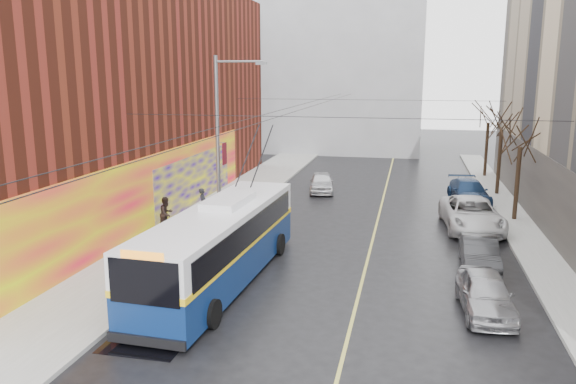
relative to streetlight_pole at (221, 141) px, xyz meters
name	(u,v)px	position (x,y,z in m)	size (l,w,h in m)	color
ground	(302,330)	(6.14, -10.00, -4.85)	(140.00, 140.00, 0.00)	black
sidewalk_left	(203,221)	(-1.86, 2.00, -4.77)	(4.00, 60.00, 0.15)	gray
sidewalk_right	(528,240)	(15.14, 2.00, -4.77)	(2.00, 60.00, 0.15)	gray
lane_line	(377,223)	(7.64, 4.00, -4.84)	(0.12, 50.00, 0.01)	#BFB74C
building_left	(85,93)	(-9.85, 3.99, 2.14)	(12.11, 36.00, 14.00)	#561E11
building_far	(328,65)	(0.14, 34.99, 4.17)	(20.50, 12.10, 18.00)	gray
streetlight_pole	(221,141)	(0.00, 0.00, 0.00)	(2.65, 0.60, 9.00)	slate
catenary_wires	(309,108)	(3.60, 4.77, 1.40)	(18.00, 60.00, 0.22)	black
tree_near	(521,133)	(15.14, 6.00, 0.13)	(3.20, 3.20, 6.40)	black
tree_mid	(503,118)	(15.14, 13.00, 0.41)	(3.20, 3.20, 6.68)	black
tree_far	(489,113)	(15.14, 20.00, 0.30)	(3.20, 3.20, 6.57)	black
puddle	(157,331)	(1.59, -11.11, -4.84)	(2.49, 3.57, 0.01)	black
pigeons_flying	(287,92)	(3.43, -0.24, 2.40)	(4.37, 4.90, 2.40)	slate
trolleybus	(220,243)	(2.17, -6.49, -3.25)	(3.26, 12.21, 5.73)	#0A2151
parked_car_a	(485,293)	(12.04, -7.32, -4.14)	(1.68, 4.16, 1.42)	#9A9A9E
parked_car_b	(479,254)	(12.33, -2.70, -4.18)	(1.42, 4.08, 1.34)	#28282B
parked_car_c	(471,214)	(12.59, 3.71, -4.01)	(2.78, 6.03, 1.68)	silver
parked_car_d	(469,192)	(13.03, 10.10, -4.11)	(2.08, 5.11, 1.48)	navy
following_car	(322,182)	(3.29, 11.60, -4.16)	(1.63, 4.06, 1.38)	silver
pedestrian_a	(203,204)	(-1.89, 2.17, -3.82)	(0.64, 0.42, 1.75)	black
pedestrian_b	(166,214)	(-2.90, -0.43, -3.81)	(0.86, 0.67, 1.77)	black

